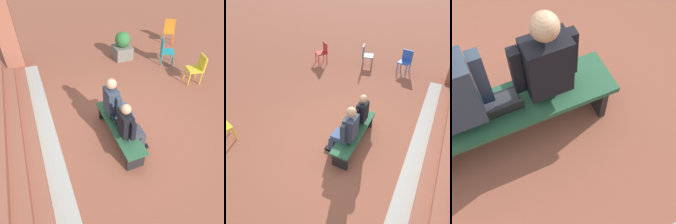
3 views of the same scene
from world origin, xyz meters
The scene contains 12 objects.
ground_plane centered at (0.00, 0.00, 0.00)m, with size 60.00×60.00×0.00m, color brown.
concrete_strip centered at (-0.14, 1.60, 0.00)m, with size 8.22×0.40×0.01m, color #A8A399.
brick_steps centered at (-0.14, 2.35, 0.18)m, with size 7.42×0.90×0.45m.
brick_pillar_right_of_steps centered at (4.35, 2.05, 1.19)m, with size 0.64×0.64×2.36m.
bench centered at (-0.14, 0.13, 0.35)m, with size 1.80×0.44×0.45m.
person_student centered at (-0.49, 0.06, 0.69)m, with size 0.51×0.64×1.28m.
person_adult centered at (0.22, 0.06, 0.74)m, with size 0.57×0.72×1.40m.
laptop centered at (-0.10, 0.14, 0.50)m, with size 0.32×0.29×0.21m.
plastic_chair_foreground centered at (2.52, -2.70, 0.48)m, with size 0.56×0.56×0.84m.
plastic_chair_near_bench_left centered at (3.99, -3.81, 0.48)m, with size 0.58×0.58×0.84m.
plastic_chair_far_left centered at (1.18, -2.95, 0.48)m, with size 0.52×0.52×0.84m.
planter centered at (3.37, -1.51, 0.44)m, with size 0.60×0.60×0.94m.
Camera 1 is at (-3.14, 1.50, 3.73)m, focal length 35.00 mm.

